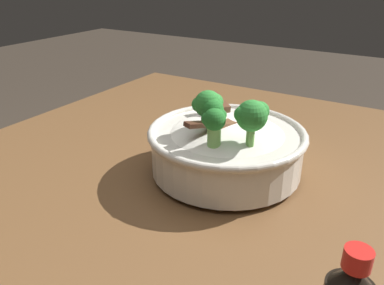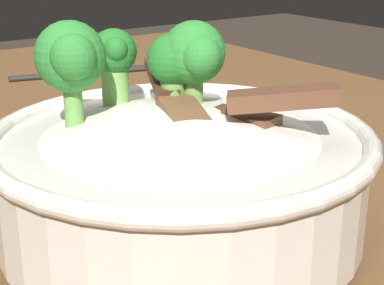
{
  "view_description": "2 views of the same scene",
  "coord_description": "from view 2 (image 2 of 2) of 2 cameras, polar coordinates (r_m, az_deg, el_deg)",
  "views": [
    {
      "loc": [
        -0.36,
        -0.22,
        1.07
      ],
      "look_at": [
        0.09,
        0.06,
        0.82
      ],
      "focal_mm": 35.88,
      "sensor_mm": 36.0,
      "label": 1
    },
    {
      "loc": [
        0.45,
        -0.19,
        0.95
      ],
      "look_at": [
        0.16,
        0.02,
        0.83
      ],
      "focal_mm": 56.63,
      "sensor_mm": 36.0,
      "label": 2
    }
  ],
  "objects": [
    {
      "name": "dining_table",
      "position": [
        0.56,
        -11.08,
        -11.25
      ],
      "size": [
        1.22,
        1.03,
        0.75
      ],
      "color": "brown",
      "rests_on": "ground"
    },
    {
      "name": "rice_bowl",
      "position": [
        0.4,
        -1.25,
        -2.1
      ],
      "size": [
        0.25,
        0.25,
        0.15
      ],
      "color": "silver",
      "rests_on": "dining_table"
    },
    {
      "name": "chopsticks_pair",
      "position": [
        0.9,
        -10.05,
        6.49
      ],
      "size": [
        0.06,
        0.21,
        0.01
      ],
      "color": "#28231E",
      "rests_on": "dining_table"
    }
  ]
}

